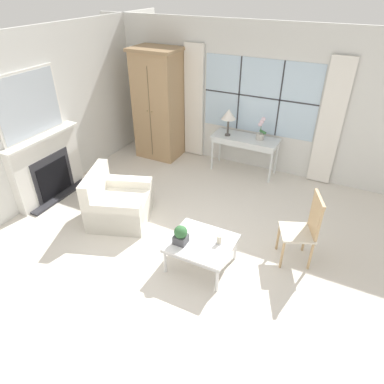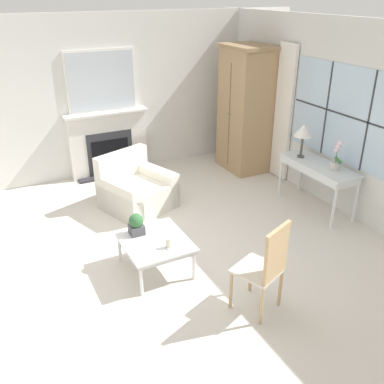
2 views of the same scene
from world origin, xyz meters
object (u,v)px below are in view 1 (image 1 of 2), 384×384
Objects in this scene: console_table at (245,141)px; coffee_table at (201,244)px; table_lamp at (229,115)px; side_chair_wooden at (306,226)px; fireplace at (46,160)px; armchair_upholstered at (118,204)px; potted_plant_small at (181,235)px; pillar_candle at (219,240)px; potted_orchid at (261,131)px; armoire at (158,105)px.

console_table is 2.89m from coffee_table.
side_chair_wooden is (1.95, -2.05, -0.57)m from table_lamp.
side_chair_wooden is 1.43m from coffee_table.
side_chair_wooden is at bearing -52.91° from console_table.
fireplace reaches higher than armchair_upholstered.
coffee_table is at bearing -12.82° from armchair_upholstered.
pillar_candle is at bearing 25.16° from potted_plant_small.
pillar_candle reaches higher than coffee_table.
fireplace is 2.59× the size of coffee_table.
potted_plant_small is (2.97, -0.56, -0.16)m from fireplace.
side_chair_wooden reaches higher than armchair_upholstered.
potted_orchid reaches higher than potted_plant_small.
fireplace is at bearing 174.35° from pillar_candle.
potted_orchid is at bearing 87.76° from potted_plant_small.
armoire is 2.64× the size of coffee_table.
armoire is at bearing -179.37° from table_lamp.
fireplace is 2.55m from armoire.
fireplace is 4.42m from side_chair_wooden.
armoire is 2.62m from armchair_upholstered.
potted_orchid reaches higher than pillar_candle.
armchair_upholstered is at bearing 170.86° from pillar_candle.
coffee_table is at bearing -148.45° from side_chair_wooden.
coffee_table is 0.33m from potted_plant_small.
console_table is at bearing 102.58° from pillar_candle.
potted_orchid reaches higher than armchair_upholstered.
pillar_candle is (0.97, -2.71, -0.69)m from table_lamp.
coffee_table is 3.19× the size of potted_plant_small.
console_table is 0.62m from table_lamp.
fireplace is at bearing 169.39° from potted_plant_small.
armchair_upholstered reaches higher than pillar_candle.
fireplace reaches higher than potted_plant_small.
pillar_candle is at bearing -70.27° from table_lamp.
coffee_table is 0.26m from pillar_candle.
potted_plant_small reaches higher than pillar_candle.
side_chair_wooden is 1.19m from pillar_candle.
console_table is 2.81m from armchair_upholstered.
fireplace reaches higher than side_chair_wooden.
console_table is 0.38m from potted_orchid.
side_chair_wooden is (4.41, 0.32, -0.12)m from fireplace.
table_lamp is 1.18× the size of potted_orchid.
console_table is 1.09× the size of armchair_upholstered.
potted_orchid is at bearing 92.29° from coffee_table.
fireplace reaches higher than coffee_table.
armoire is at bearing 104.70° from armchair_upholstered.
console_table is 1.52× the size of coffee_table.
coffee_table is at bearing -87.71° from potted_orchid.
armoire reaches higher than console_table.
table_lamp reaches higher than armchair_upholstered.
side_chair_wooden is at bearing -46.43° from table_lamp.
fireplace is 3.45m from table_lamp.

